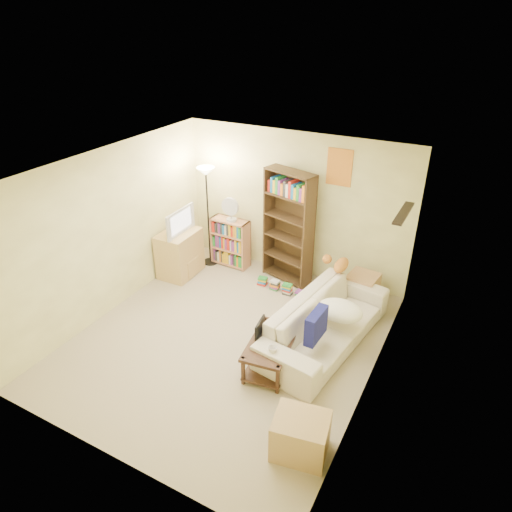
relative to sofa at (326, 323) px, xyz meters
name	(u,v)px	position (x,y,z in m)	size (l,w,h in m)	color
room	(225,237)	(-1.23, -0.58, 1.28)	(4.50, 4.54, 2.52)	#BCA78D
sofa	(326,323)	(0.00, 0.00, 0.00)	(1.24, 2.42, 0.68)	beige
navy_pillow	(316,325)	(0.04, -0.51, 0.31)	(0.45, 0.13, 0.40)	navy
cream_blanket	(340,311)	(0.17, 0.03, 0.24)	(0.62, 0.45, 0.27)	white
tabby_cat	(339,264)	(-0.17, 0.92, 0.43)	(0.54, 0.25, 0.18)	#C17228
coffee_table	(271,350)	(-0.44, -0.81, -0.06)	(0.65, 1.02, 0.42)	#3C2617
laptop	(270,337)	(-0.49, -0.76, 0.10)	(0.25, 0.37, 0.03)	black
laptop_screen	(260,328)	(-0.63, -0.78, 0.21)	(0.01, 0.32, 0.21)	white
mug	(273,350)	(-0.32, -1.02, 0.14)	(0.16, 0.16, 0.11)	white
tv_remote	(286,328)	(-0.38, -0.48, 0.10)	(0.05, 0.17, 0.02)	black
tv_stand	(180,253)	(-2.94, 0.62, 0.06)	(0.54, 0.75, 0.80)	tan
television	(177,221)	(-2.94, 0.62, 0.68)	(0.12, 0.76, 0.44)	black
tall_bookshelf	(288,225)	(-1.20, 1.34, 0.69)	(0.92, 0.52, 1.95)	#3C2917
short_bookshelf	(230,242)	(-2.32, 1.32, 0.11)	(0.71, 0.30, 0.90)	tan
desk_fan	(230,209)	(-2.27, 1.27, 0.79)	(0.32, 0.18, 0.44)	silver
floor_lamp	(207,188)	(-2.69, 1.19, 1.12)	(0.31, 0.31, 1.83)	black
side_table	(362,289)	(0.16, 1.21, -0.08)	(0.44, 0.44, 0.51)	tan
end_cabinet	(301,436)	(0.41, -1.84, -0.10)	(0.57, 0.47, 0.47)	tan
book_stacks	(288,290)	(-0.96, 0.88, -0.25)	(1.15, 0.29, 0.20)	red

